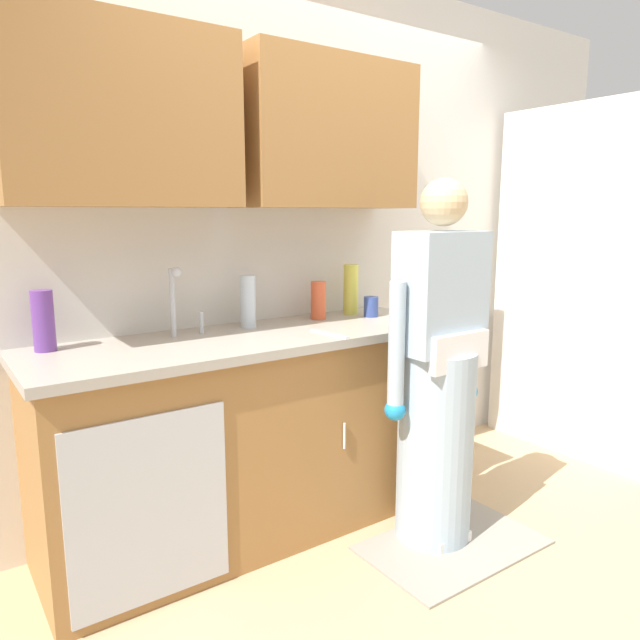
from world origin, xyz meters
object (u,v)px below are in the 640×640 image
(person_at_sink, at_px, (437,392))
(bottle_dish_liquid, at_px, (248,301))
(cup_by_sink, at_px, (371,307))
(bottle_water_short, at_px, (351,289))
(sink, at_px, (196,345))
(knife_on_counter, at_px, (329,334))
(bottle_cleaner_spray, at_px, (43,321))
(bottle_soap, at_px, (318,300))

(person_at_sink, distance_m, bottle_dish_liquid, 0.97)
(cup_by_sink, bearing_deg, bottle_water_short, 104.13)
(sink, height_order, knife_on_counter, sink)
(sink, bearing_deg, person_at_sink, -30.90)
(bottle_water_short, bearing_deg, bottle_cleaner_spray, 179.77)
(sink, xyz_separation_m, person_at_sink, (0.90, -0.54, -0.23))
(person_at_sink, relative_size, bottle_water_short, 6.10)
(bottle_water_short, xyz_separation_m, bottle_cleaner_spray, (-1.52, 0.01, -0.01))
(sink, height_order, bottle_soap, sink)
(bottle_dish_liquid, relative_size, knife_on_counter, 1.03)
(sink, bearing_deg, bottle_water_short, 10.11)
(person_at_sink, relative_size, knife_on_counter, 6.75)
(sink, relative_size, knife_on_counter, 2.08)
(bottle_water_short, xyz_separation_m, knife_on_counter, (-0.41, -0.38, -0.13))
(bottle_soap, bearing_deg, bottle_cleaner_spray, 178.46)
(person_at_sink, bearing_deg, sink, 149.10)
(bottle_water_short, relative_size, cup_by_sink, 2.52)
(bottle_cleaner_spray, height_order, cup_by_sink, bottle_cleaner_spray)
(bottle_soap, relative_size, knife_on_counter, 0.80)
(bottle_dish_liquid, bearing_deg, knife_on_counter, -58.35)
(bottle_water_short, bearing_deg, sink, -169.89)
(bottle_soap, height_order, bottle_cleaner_spray, bottle_cleaner_spray)
(person_at_sink, height_order, cup_by_sink, person_at_sink)
(bottle_cleaner_spray, bearing_deg, sink, -17.87)
(sink, height_order, cup_by_sink, sink)
(bottle_dish_liquid, bearing_deg, bottle_soap, -0.91)
(bottle_cleaner_spray, bearing_deg, bottle_dish_liquid, -1.83)
(bottle_water_short, distance_m, knife_on_counter, 0.58)
(person_at_sink, distance_m, bottle_cleaner_spray, 1.66)
(sink, bearing_deg, cup_by_sink, 2.36)
(bottle_dish_liquid, bearing_deg, sink, -155.76)
(knife_on_counter, bearing_deg, bottle_dish_liquid, 26.77)
(bottle_dish_liquid, xyz_separation_m, knife_on_counter, (0.22, -0.36, -0.12))
(bottle_dish_liquid, distance_m, cup_by_sink, 0.68)
(bottle_cleaner_spray, distance_m, cup_by_sink, 1.56)
(sink, distance_m, knife_on_counter, 0.59)
(bottle_water_short, bearing_deg, cup_by_sink, -75.87)
(bottle_soap, xyz_separation_m, bottle_water_short, (0.23, 0.03, 0.04))
(sink, distance_m, bottle_dish_liquid, 0.39)
(sink, bearing_deg, bottle_dish_liquid, 24.24)
(bottle_dish_liquid, bearing_deg, cup_by_sink, -9.29)
(bottle_dish_liquid, distance_m, knife_on_counter, 0.43)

